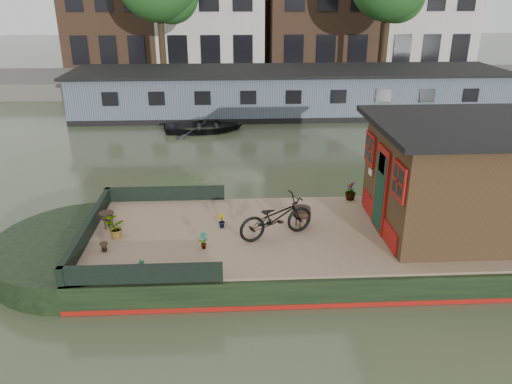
{
  "coord_description": "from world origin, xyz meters",
  "views": [
    {
      "loc": [
        -2.81,
        -9.85,
        5.63
      ],
      "look_at": [
        -2.26,
        0.5,
        1.4
      ],
      "focal_mm": 35.0,
      "sensor_mm": 36.0,
      "label": 1
    }
  ],
  "objects_px": {
    "cabin": "(463,176)",
    "potted_plant_a": "(203,240)",
    "bicycle": "(276,217)",
    "brazier_front": "(301,217)",
    "brazier_rear": "(107,220)",
    "dinghy": "(204,123)"
  },
  "relations": [
    {
      "from": "potted_plant_a",
      "to": "dinghy",
      "type": "bearing_deg",
      "value": 92.57
    },
    {
      "from": "dinghy",
      "to": "potted_plant_a",
      "type": "bearing_deg",
      "value": 176.42
    },
    {
      "from": "cabin",
      "to": "bicycle",
      "type": "distance_m",
      "value": 4.14
    },
    {
      "from": "cabin",
      "to": "dinghy",
      "type": "xyz_separation_m",
      "value": [
        -6.12,
        10.87,
        -1.53
      ]
    },
    {
      "from": "bicycle",
      "to": "brazier_front",
      "type": "xyz_separation_m",
      "value": [
        0.61,
        0.44,
        -0.22
      ]
    },
    {
      "from": "cabin",
      "to": "potted_plant_a",
      "type": "relative_size",
      "value": 10.54
    },
    {
      "from": "bicycle",
      "to": "brazier_rear",
      "type": "distance_m",
      "value": 3.79
    },
    {
      "from": "cabin",
      "to": "bicycle",
      "type": "bearing_deg",
      "value": -176.83
    },
    {
      "from": "brazier_rear",
      "to": "dinghy",
      "type": "relative_size",
      "value": 0.11
    },
    {
      "from": "brazier_rear",
      "to": "cabin",
      "type": "bearing_deg",
      "value": -2.75
    },
    {
      "from": "bicycle",
      "to": "brazier_front",
      "type": "distance_m",
      "value": 0.78
    },
    {
      "from": "bicycle",
      "to": "potted_plant_a",
      "type": "xyz_separation_m",
      "value": [
        -1.54,
        -0.48,
        -0.26
      ]
    },
    {
      "from": "cabin",
      "to": "brazier_rear",
      "type": "height_order",
      "value": "cabin"
    },
    {
      "from": "bicycle",
      "to": "brazier_front",
      "type": "relative_size",
      "value": 3.68
    },
    {
      "from": "brazier_front",
      "to": "dinghy",
      "type": "xyz_separation_m",
      "value": [
        -2.67,
        10.66,
        -0.54
      ]
    },
    {
      "from": "cabin",
      "to": "brazier_rear",
      "type": "xyz_separation_m",
      "value": [
        -7.79,
        0.37,
        -1.04
      ]
    },
    {
      "from": "cabin",
      "to": "bicycle",
      "type": "height_order",
      "value": "cabin"
    },
    {
      "from": "bicycle",
      "to": "potted_plant_a",
      "type": "relative_size",
      "value": 4.52
    },
    {
      "from": "brazier_rear",
      "to": "potted_plant_a",
      "type": "bearing_deg",
      "value": -26.15
    },
    {
      "from": "bicycle",
      "to": "brazier_rear",
      "type": "bearing_deg",
      "value": 58.51
    },
    {
      "from": "potted_plant_a",
      "to": "bicycle",
      "type": "bearing_deg",
      "value": 17.13
    },
    {
      "from": "potted_plant_a",
      "to": "brazier_front",
      "type": "bearing_deg",
      "value": 23.11
    }
  ]
}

